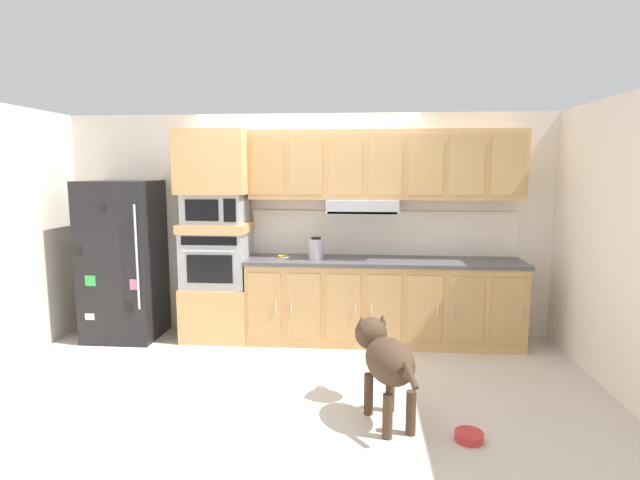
{
  "coord_description": "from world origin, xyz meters",
  "views": [
    {
      "loc": [
        0.63,
        -4.59,
        1.88
      ],
      "look_at": [
        0.23,
        0.17,
        1.2
      ],
      "focal_mm": 28.01,
      "sensor_mm": 36.0,
      "label": 1
    }
  ],
  "objects_px": {
    "built_in_oven": "(217,259)",
    "microwave": "(216,208)",
    "refrigerator": "(123,260)",
    "screwdriver": "(283,256)",
    "dog_food_bowl": "(469,436)",
    "electric_kettle": "(316,249)",
    "dog": "(385,357)"
  },
  "relations": [
    {
      "from": "electric_kettle",
      "to": "dog_food_bowl",
      "type": "height_order",
      "value": "electric_kettle"
    },
    {
      "from": "screwdriver",
      "to": "electric_kettle",
      "type": "height_order",
      "value": "electric_kettle"
    },
    {
      "from": "refrigerator",
      "to": "dog",
      "type": "distance_m",
      "value": 3.31
    },
    {
      "from": "refrigerator",
      "to": "electric_kettle",
      "type": "distance_m",
      "value": 2.16
    },
    {
      "from": "built_in_oven",
      "to": "microwave",
      "type": "xyz_separation_m",
      "value": [
        0.0,
        -0.0,
        0.56
      ]
    },
    {
      "from": "refrigerator",
      "to": "screwdriver",
      "type": "bearing_deg",
      "value": 3.42
    },
    {
      "from": "built_in_oven",
      "to": "dog",
      "type": "relative_size",
      "value": 0.72
    },
    {
      "from": "refrigerator",
      "to": "dog",
      "type": "xyz_separation_m",
      "value": [
        2.83,
        -1.66,
        -0.4
      ]
    },
    {
      "from": "microwave",
      "to": "dog_food_bowl",
      "type": "distance_m",
      "value": 3.41
    },
    {
      "from": "built_in_oven",
      "to": "electric_kettle",
      "type": "relative_size",
      "value": 2.92
    },
    {
      "from": "dog_food_bowl",
      "to": "microwave",
      "type": "bearing_deg",
      "value": 139.67
    },
    {
      "from": "electric_kettle",
      "to": "dog",
      "type": "height_order",
      "value": "electric_kettle"
    },
    {
      "from": "built_in_oven",
      "to": "electric_kettle",
      "type": "xyz_separation_m",
      "value": [
        1.11,
        -0.05,
        0.13
      ]
    },
    {
      "from": "built_in_oven",
      "to": "screwdriver",
      "type": "bearing_deg",
      "value": 3.05
    },
    {
      "from": "refrigerator",
      "to": "screwdriver",
      "type": "distance_m",
      "value": 1.79
    },
    {
      "from": "screwdriver",
      "to": "electric_kettle",
      "type": "distance_m",
      "value": 0.4
    },
    {
      "from": "refrigerator",
      "to": "electric_kettle",
      "type": "bearing_deg",
      "value": 0.54
    },
    {
      "from": "dog",
      "to": "dog_food_bowl",
      "type": "height_order",
      "value": "dog"
    },
    {
      "from": "electric_kettle",
      "to": "microwave",
      "type": "bearing_deg",
      "value": 177.56
    },
    {
      "from": "refrigerator",
      "to": "electric_kettle",
      "type": "xyz_separation_m",
      "value": [
        2.16,
        0.02,
        0.15
      ]
    },
    {
      "from": "microwave",
      "to": "electric_kettle",
      "type": "height_order",
      "value": "microwave"
    },
    {
      "from": "microwave",
      "to": "dog",
      "type": "relative_size",
      "value": 0.66
    },
    {
      "from": "dog",
      "to": "dog_food_bowl",
      "type": "relative_size",
      "value": 4.89
    },
    {
      "from": "electric_kettle",
      "to": "dog",
      "type": "relative_size",
      "value": 0.25
    },
    {
      "from": "electric_kettle",
      "to": "dog",
      "type": "distance_m",
      "value": 1.9
    },
    {
      "from": "refrigerator",
      "to": "dog_food_bowl",
      "type": "xyz_separation_m",
      "value": [
        3.41,
        -1.94,
        -0.85
      ]
    },
    {
      "from": "microwave",
      "to": "dog",
      "type": "height_order",
      "value": "microwave"
    },
    {
      "from": "microwave",
      "to": "dog",
      "type": "distance_m",
      "value": 2.67
    },
    {
      "from": "built_in_oven",
      "to": "microwave",
      "type": "relative_size",
      "value": 1.09
    },
    {
      "from": "refrigerator",
      "to": "dog_food_bowl",
      "type": "distance_m",
      "value": 4.01
    },
    {
      "from": "built_in_oven",
      "to": "dog_food_bowl",
      "type": "distance_m",
      "value": 3.22
    },
    {
      "from": "refrigerator",
      "to": "microwave",
      "type": "height_order",
      "value": "refrigerator"
    }
  ]
}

